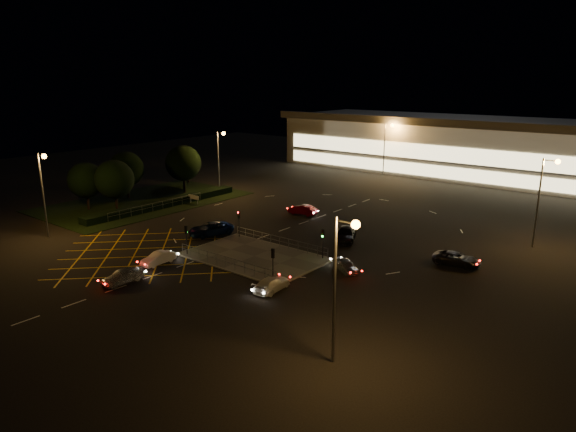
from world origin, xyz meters
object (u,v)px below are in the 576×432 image
Objects in this scene: car_left_blue at (211,229)px; car_east_grey at (457,259)px; signal_ne at (323,238)px; car_right_silver at (346,265)px; signal_se at (273,258)px; car_near_silver at (122,276)px; car_approach_white at (272,284)px; car_circ_red at (303,210)px; signal_nw at (239,218)px; signal_sw at (186,234)px; car_far_dkgrey at (346,234)px; car_queue_white at (158,258)px.

car_left_blue is 28.29m from car_east_grey.
signal_ne is 0.88× the size of car_right_silver.
signal_se is 13.96m from car_near_silver.
car_near_silver reaches higher than car_approach_white.
car_circ_red is at bearing -64.74° from car_approach_white.
car_circ_red is at bearing 97.05° from car_left_blue.
car_left_blue reaches higher than car_right_silver.
car_circ_red is (-1.90, 29.95, -0.02)m from car_near_silver.
signal_nw is 1.00× the size of signal_ne.
car_circ_red is at bearing 77.87° from car_right_silver.
car_right_silver is at bearing -119.76° from signal_se.
car_near_silver is at bearing 130.75° from car_east_grey.
signal_se is 0.88× the size of car_right_silver.
signal_sw is 14.41m from signal_ne.
car_left_blue is 1.04× the size of car_far_dkgrey.
car_left_blue is at bearing 109.42° from car_near_silver.
car_near_silver is at bearing 25.61° from car_approach_white.
car_approach_white is at bearing -35.90° from signal_nw.
car_far_dkgrey reaches higher than car_east_grey.
signal_nw reaches higher than car_queue_white.
signal_ne reaches higher than car_approach_white.
signal_ne reaches higher than car_queue_white.
car_near_silver is 1.13× the size of car_right_silver.
signal_nw is 0.67× the size of car_east_grey.
car_far_dkgrey is at bearing 48.96° from car_left_blue.
car_approach_white is (13.12, -9.50, -1.76)m from signal_nw.
car_east_grey reaches higher than car_approach_white.
signal_sw reaches higher than car_east_grey.
signal_se is at bearing 15.08° from car_queue_white.
signal_sw is 1.00× the size of signal_ne.
car_east_grey is at bearing 16.67° from signal_nw.
car_queue_white is (-0.21, -11.59, -1.76)m from signal_nw.
car_east_grey reaches higher than car_right_silver.
signal_se is 0.58× the size of car_left_blue.
signal_se is 1.00× the size of signal_ne.
car_near_silver is (1.28, -16.77, -1.68)m from signal_nw.
car_left_blue is 1.16× the size of car_east_grey.
car_east_grey is at bearing -24.97° from car_far_dkgrey.
signal_ne is (12.00, 0.00, 0.00)m from signal_nw.
signal_ne is at bearing 37.18° from car_circ_red.
signal_ne reaches higher than car_far_dkgrey.
car_right_silver is 0.85× the size of car_approach_white.
signal_sw and signal_nw have the same top height.
car_approach_white is (1.12, -9.50, -1.76)m from signal_ne.
car_left_blue reaches higher than car_near_silver.
signal_nw is 16.90m from car_near_silver.
car_circ_red is at bearing 124.87° from car_far_dkgrey.
car_left_blue reaches higher than car_approach_white.
signal_sw is 13.33m from car_approach_white.
signal_se is at bearing 41.54° from car_near_silver.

